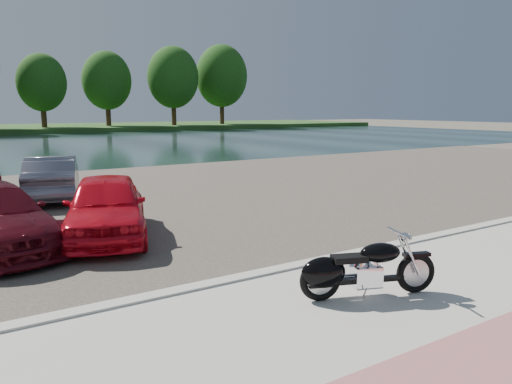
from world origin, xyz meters
TOP-DOWN VIEW (x-y plane):
  - ground at (0.00, 0.00)m, footprint 200.00×200.00m
  - promenade at (0.00, -1.00)m, footprint 60.00×6.00m
  - kerb at (0.00, 2.00)m, footprint 60.00×0.30m
  - parking_lot at (0.00, 11.00)m, footprint 60.00×18.00m
  - river at (0.00, 40.00)m, footprint 120.00×40.00m
  - far_trees at (4.36, 65.79)m, footprint 70.25×10.68m
  - motorcycle at (-1.31, 0.20)m, footprint 2.24×1.09m
  - car_4 at (-3.46, 6.36)m, footprint 3.14×4.81m
  - car_9 at (-3.45, 12.57)m, footprint 2.65×4.75m

SIDE VIEW (x-z plane):
  - ground at x=0.00m, z-range 0.00..0.00m
  - river at x=0.00m, z-range 0.00..0.00m
  - parking_lot at x=0.00m, z-range 0.00..0.04m
  - promenade at x=0.00m, z-range 0.00..0.10m
  - kerb at x=0.00m, z-range 0.00..0.14m
  - motorcycle at x=-1.31m, z-range 0.04..1.09m
  - car_9 at x=-3.45m, z-range 0.04..1.52m
  - car_4 at x=-3.46m, z-range 0.04..1.56m
  - far_trees at x=4.36m, z-range 1.23..13.75m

